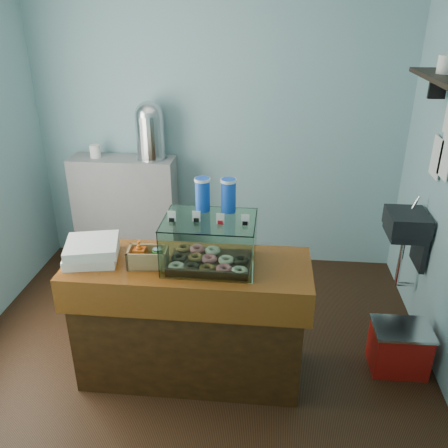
# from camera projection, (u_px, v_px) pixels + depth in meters

# --- Properties ---
(ground) EXTENTS (3.50, 3.50, 0.00)m
(ground) POSITION_uv_depth(u_px,v_px,m) (197.00, 348.00, 3.69)
(ground) COLOR black
(ground) RESTS_ON ground
(room_shell) EXTENTS (3.54, 3.04, 2.82)m
(room_shell) POSITION_uv_depth(u_px,v_px,m) (195.00, 131.00, 2.97)
(room_shell) COLOR #82B3BE
(room_shell) RESTS_ON ground
(counter) EXTENTS (1.60, 0.60, 0.90)m
(counter) POSITION_uv_depth(u_px,v_px,m) (190.00, 319.00, 3.26)
(counter) COLOR #47250D
(counter) RESTS_ON ground
(back_shelf) EXTENTS (1.00, 0.32, 1.10)m
(back_shelf) POSITION_uv_depth(u_px,v_px,m) (127.00, 211.00, 4.72)
(back_shelf) COLOR gray
(back_shelf) RESTS_ON ground
(display_case) EXTENTS (0.59, 0.43, 0.54)m
(display_case) POSITION_uv_depth(u_px,v_px,m) (210.00, 238.00, 3.02)
(display_case) COLOR black
(display_case) RESTS_ON counter
(condiment_crate) EXTENTS (0.26, 0.17, 0.18)m
(condiment_crate) POSITION_uv_depth(u_px,v_px,m) (147.00, 257.00, 3.02)
(condiment_crate) COLOR #A98554
(condiment_crate) RESTS_ON counter
(pastry_boxes) EXTENTS (0.40, 0.40, 0.13)m
(pastry_boxes) POSITION_uv_depth(u_px,v_px,m) (92.00, 251.00, 3.10)
(pastry_boxes) COLOR white
(pastry_boxes) RESTS_ON counter
(coffee_urn) EXTENTS (0.29, 0.29, 0.54)m
(coffee_urn) POSITION_uv_depth(u_px,v_px,m) (150.00, 129.00, 4.35)
(coffee_urn) COLOR silver
(coffee_urn) RESTS_ON back_shelf
(red_cooler) EXTENTS (0.41, 0.32, 0.36)m
(red_cooler) POSITION_uv_depth(u_px,v_px,m) (399.00, 348.00, 3.41)
(red_cooler) COLOR #AF130E
(red_cooler) RESTS_ON ground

